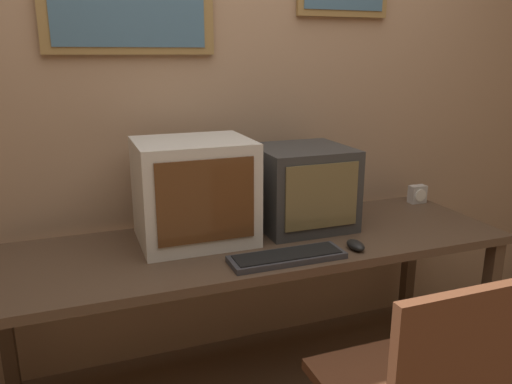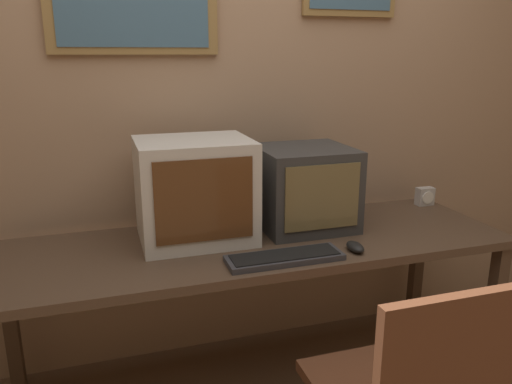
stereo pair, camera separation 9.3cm
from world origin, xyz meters
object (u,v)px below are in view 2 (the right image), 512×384
(monitor_right, at_px, (304,187))
(mouse_near_keyboard, at_px, (355,247))
(keyboard_main, at_px, (285,257))
(monitor_left, at_px, (195,190))
(desk_clock, at_px, (425,196))

(monitor_right, bearing_deg, mouse_near_keyboard, -77.60)
(keyboard_main, bearing_deg, mouse_near_keyboard, 0.23)
(monitor_left, bearing_deg, mouse_near_keyboard, -30.49)
(mouse_near_keyboard, distance_m, desk_clock, 0.78)
(monitor_right, xyz_separation_m, desk_clock, (0.72, 0.11, -0.13))
(desk_clock, bearing_deg, monitor_right, -171.50)
(monitor_left, distance_m, keyboard_main, 0.47)
(monitor_left, relative_size, mouse_near_keyboard, 4.48)
(keyboard_main, relative_size, desk_clock, 4.88)
(monitor_left, relative_size, keyboard_main, 1.03)
(monitor_right, relative_size, keyboard_main, 0.90)
(monitor_right, xyz_separation_m, mouse_near_keyboard, (0.08, -0.34, -0.16))
(keyboard_main, height_order, mouse_near_keyboard, mouse_near_keyboard)
(monitor_left, distance_m, desk_clock, 1.22)
(monitor_left, xyz_separation_m, desk_clock, (1.21, 0.12, -0.16))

